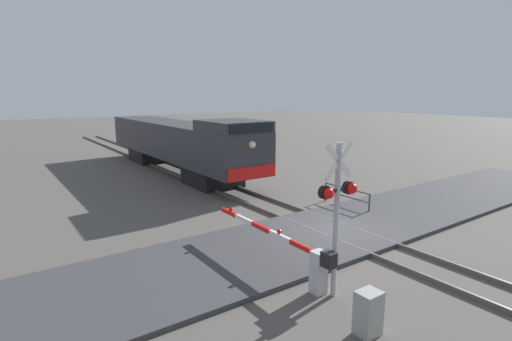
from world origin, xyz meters
The scene contains 9 objects.
ground_plane centered at (0.00, 0.00, 0.00)m, with size 160.00×160.00×0.00m, color #514C47.
rail_track_left centered at (-0.72, 0.00, 0.07)m, with size 0.08×80.00×0.15m, color #59544C.
rail_track_right centered at (0.72, 0.00, 0.07)m, with size 0.08×80.00×0.15m, color #59544C.
road_surface centered at (0.00, 0.00, 0.07)m, with size 36.00×4.77×0.15m, color #38383A.
locomotive centered at (0.00, 14.23, 2.04)m, with size 2.97×18.18×3.86m.
crossing_signal centered at (-3.54, -3.39, 2.56)m, with size 1.18×0.33×4.10m.
crossing_gate centered at (-3.78, -2.38, 0.80)m, with size 0.36×5.55×1.30m.
utility_cabinet centered at (-4.16, -5.00, 0.51)m, with size 0.53×0.45×1.02m, color #999993.
guard_railing centered at (2.90, 1.99, 0.62)m, with size 0.08×2.74×0.95m.
Camera 1 is at (-10.68, -9.96, 5.28)m, focal length 27.40 mm.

